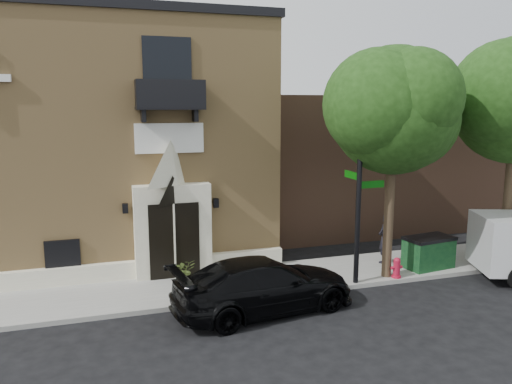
% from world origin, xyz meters
% --- Properties ---
extents(ground, '(120.00, 120.00, 0.00)m').
position_xyz_m(ground, '(0.00, 0.00, 0.00)').
color(ground, black).
rests_on(ground, ground).
extents(sidewalk, '(42.00, 3.00, 0.15)m').
position_xyz_m(sidewalk, '(1.00, 1.50, 0.07)').
color(sidewalk, gray).
rests_on(sidewalk, ground).
extents(church, '(12.20, 11.01, 9.30)m').
position_xyz_m(church, '(-2.99, 7.95, 4.63)').
color(church, tan).
rests_on(church, ground).
extents(neighbour_building, '(18.00, 8.00, 6.40)m').
position_xyz_m(neighbour_building, '(12.00, 9.00, 3.20)').
color(neighbour_building, brown).
rests_on(neighbour_building, ground).
extents(street_tree_left, '(4.97, 4.38, 7.77)m').
position_xyz_m(street_tree_left, '(6.03, 0.35, 5.87)').
color(street_tree_left, '#38281C').
rests_on(street_tree_left, sidewalk).
extents(black_sedan, '(5.75, 3.01, 1.59)m').
position_xyz_m(black_sedan, '(1.14, -0.76, 0.80)').
color(black_sedan, black).
rests_on(black_sedan, ground).
extents(street_sign, '(1.02, 1.02, 6.38)m').
position_xyz_m(street_sign, '(4.70, 0.22, 3.36)').
color(street_sign, black).
rests_on(street_sign, sidewalk).
extents(fire_hydrant, '(0.40, 0.32, 0.71)m').
position_xyz_m(fire_hydrant, '(6.25, 0.20, 0.50)').
color(fire_hydrant, '#AF1430').
rests_on(fire_hydrant, sidewalk).
extents(dumpster, '(1.88, 1.23, 1.15)m').
position_xyz_m(dumpster, '(7.95, 0.80, 0.73)').
color(dumpster, '#0D331A').
rests_on(dumpster, sidewalk).
extents(planter, '(0.79, 0.71, 0.78)m').
position_xyz_m(planter, '(-0.76, 1.97, 0.54)').
color(planter, '#4B5E27').
rests_on(planter, sidewalk).
extents(pedestrian_near, '(0.81, 0.70, 1.87)m').
position_xyz_m(pedestrian_near, '(6.75, 1.79, 1.09)').
color(pedestrian_near, black).
rests_on(pedestrian_near, sidewalk).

